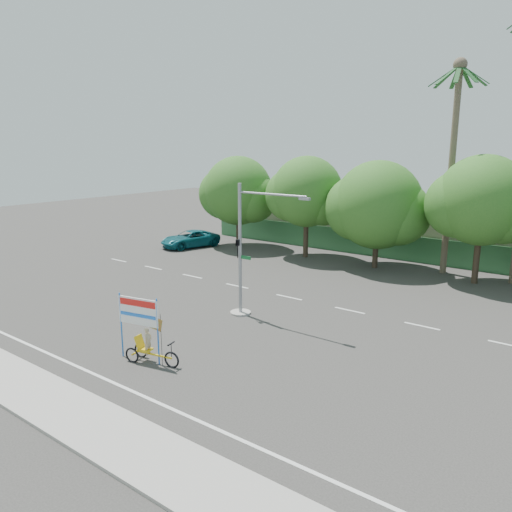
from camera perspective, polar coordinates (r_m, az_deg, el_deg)
The scene contains 12 objects.
ground at distance 22.78m, azimuth -3.22°, elevation -10.47°, with size 120.00×120.00×0.00m, color #33302D.
sidewalk_near at distance 18.31m, azimuth -19.29°, elevation -17.14°, with size 50.00×2.40×0.12m, color gray.
fence at distance 40.60m, azimuth 16.76°, elevation 0.86°, with size 38.00×0.08×2.00m, color #336B3D.
building_left at distance 48.61m, azimuth 7.64°, elevation 4.36°, with size 12.00×8.00×4.00m, color beige.
tree_far_left at distance 43.97m, azimuth -2.11°, elevation 7.22°, with size 7.14×6.00×7.96m.
tree_left at distance 39.91m, azimuth 5.77°, elevation 7.04°, with size 6.66×5.60×8.07m.
tree_center at distance 37.23m, azimuth 13.67°, elevation 5.42°, with size 7.62×6.40×7.85m.
tree_right at distance 34.97m, azimuth 24.34°, elevation 5.48°, with size 6.90×5.80×8.36m.
palm_short at distance 36.83m, azimuth 21.63°, elevation 11.69°, with size 3.73×3.79×14.45m.
traffic_signal at distance 26.12m, azimuth -1.33°, elevation -0.66°, with size 4.72×1.10×7.00m.
trike_billboard at distance 21.53m, azimuth -12.58°, elevation -8.84°, with size 2.90×0.99×2.89m.
pickup_truck at distance 44.56m, azimuth -7.54°, elevation 1.95°, with size 2.41×5.23×1.45m, color #0E5A65.
Camera 1 is at (13.61, -15.92, 8.96)m, focal length 35.00 mm.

